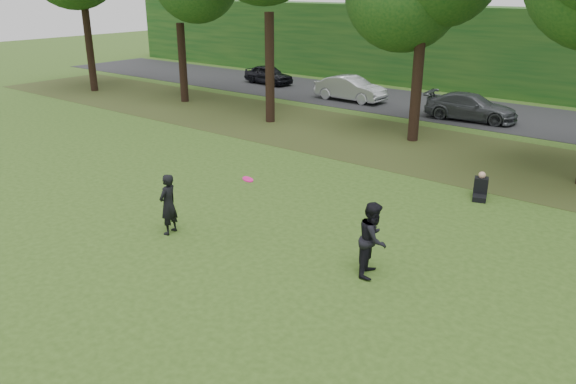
% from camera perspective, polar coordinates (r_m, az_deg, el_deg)
% --- Properties ---
extents(ground, '(120.00, 120.00, 0.00)m').
position_cam_1_polar(ground, '(12.23, -4.52, -10.59)').
color(ground, '#2D4816').
rests_on(ground, ground).
extents(leaf_litter, '(60.00, 7.00, 0.01)m').
position_cam_1_polar(leaf_litter, '(22.72, 18.27, 3.32)').
color(leaf_litter, '#3D2E16').
rests_on(leaf_litter, ground).
extents(street, '(70.00, 7.00, 0.02)m').
position_cam_1_polar(street, '(30.17, 23.76, 6.69)').
color(street, black).
rests_on(street, ground).
extents(far_hedge, '(70.00, 3.00, 5.00)m').
position_cam_1_polar(far_hedge, '(35.56, 27.02, 12.16)').
color(far_hedge, '#134216').
rests_on(far_hedge, ground).
extents(player_left, '(0.51, 0.67, 1.66)m').
position_cam_1_polar(player_left, '(15.11, -12.08, -1.22)').
color(player_left, black).
rests_on(player_left, ground).
extents(player_right, '(0.89, 1.01, 1.76)m').
position_cam_1_polar(player_right, '(12.84, 8.64, -4.74)').
color(player_right, black).
rests_on(player_right, ground).
extents(parked_cars, '(37.51, 4.17, 1.37)m').
position_cam_1_polar(parked_cars, '(29.16, 24.95, 7.43)').
color(parked_cars, black).
rests_on(parked_cars, street).
extents(frisbee, '(0.36, 0.37, 0.13)m').
position_cam_1_polar(frisbee, '(13.61, -4.10, 1.29)').
color(frisbee, '#E4137C').
rests_on(frisbee, ground).
extents(seated_person, '(0.62, 0.82, 0.83)m').
position_cam_1_polar(seated_person, '(18.43, 18.96, 0.35)').
color(seated_person, black).
rests_on(seated_person, ground).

